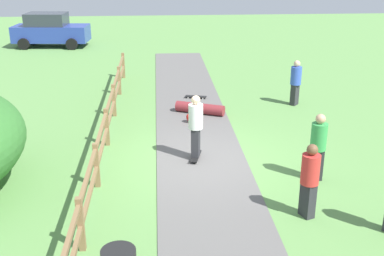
% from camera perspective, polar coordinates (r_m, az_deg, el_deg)
% --- Properties ---
extents(ground_plane, '(60.00, 60.00, 0.00)m').
position_cam_1_polar(ground_plane, '(12.80, 1.15, -3.90)').
color(ground_plane, '#60934C').
extents(asphalt_path, '(2.40, 28.00, 0.02)m').
position_cam_1_polar(asphalt_path, '(12.80, 1.15, -3.86)').
color(asphalt_path, '#605E5B').
rests_on(asphalt_path, ground_plane).
extents(wooden_fence, '(0.12, 18.12, 1.10)m').
position_cam_1_polar(wooden_fence, '(12.58, -10.71, -1.43)').
color(wooden_fence, olive).
rests_on(wooden_fence, ground_plane).
extents(skater_riding, '(0.46, 0.82, 1.76)m').
position_cam_1_polar(skater_riding, '(12.50, 0.44, 0.45)').
color(skater_riding, black).
rests_on(skater_riding, asphalt_path).
extents(skater_fallen, '(1.70, 1.53, 0.36)m').
position_cam_1_polar(skater_fallen, '(16.26, 0.87, 2.28)').
color(skater_fallen, maroon).
rests_on(skater_fallen, asphalt_path).
extents(skateboard_loose, '(0.82, 0.39, 0.08)m').
position_cam_1_polar(skateboard_loose, '(18.05, 0.46, 3.78)').
color(skateboard_loose, black).
rests_on(skateboard_loose, asphalt_path).
extents(bystander_green, '(0.43, 0.43, 1.69)m').
position_cam_1_polar(bystander_green, '(11.82, 14.82, -1.88)').
color(bystander_green, '#2D2D33').
rests_on(bystander_green, ground_plane).
extents(bystander_red, '(0.49, 0.49, 1.64)m').
position_cam_1_polar(bystander_red, '(10.15, 13.87, -5.78)').
color(bystander_red, '#2D2D33').
rests_on(bystander_red, ground_plane).
extents(bystander_blue, '(0.54, 0.54, 1.63)m').
position_cam_1_polar(bystander_blue, '(17.52, 12.27, 5.53)').
color(bystander_blue, '#2D2D33').
rests_on(bystander_blue, ground_plane).
extents(parked_car_blue, '(4.33, 2.27, 1.92)m').
position_cam_1_polar(parked_car_blue, '(29.06, -16.57, 11.15)').
color(parked_car_blue, '#283D99').
rests_on(parked_car_blue, ground_plane).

